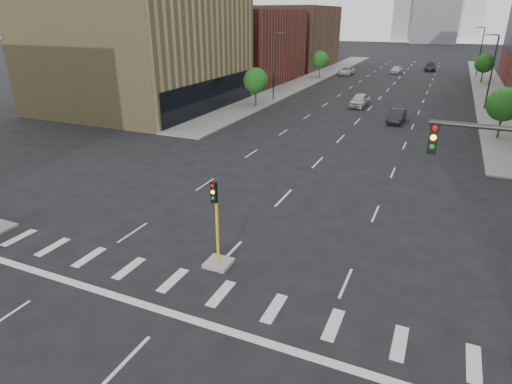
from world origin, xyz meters
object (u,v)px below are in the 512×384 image
Objects in this scene: car_far_left at (346,71)px; median_traffic_signal at (218,248)px; car_mid_right at (397,116)px; car_near_left at (360,100)px; car_distant at (397,70)px; car_deep_right at (431,67)px.

median_traffic_signal is at bearing -79.19° from car_far_left.
car_far_left reaches higher than car_mid_right.
car_near_left reaches higher than car_distant.
car_deep_right is (15.07, 13.76, 0.07)m from car_far_left.
median_traffic_signal is 41.66m from car_near_left.
car_distant is at bearing 91.03° from median_traffic_signal.
car_distant is (-6.14, -7.28, -0.07)m from car_deep_right.
car_deep_right reaches higher than car_mid_right.
median_traffic_signal is 73.51m from car_far_left.
median_traffic_signal is 0.83× the size of car_far_left.
car_far_left is at bearing -140.07° from car_deep_right.
car_distant is at bearing 99.32° from car_mid_right.
car_distant is (8.93, 6.47, 0.01)m from car_far_left.
car_far_left is (-14.47, 38.41, 0.01)m from car_mid_right.
car_near_left reaches higher than car_deep_right.
car_far_left is (-10.35, 72.77, -0.23)m from median_traffic_signal.
car_deep_right reaches higher than car_distant.
car_near_left is at bearing -71.41° from car_far_left.
car_far_left is 1.21× the size of car_distant.
car_deep_right is (6.21, 44.90, -0.03)m from car_near_left.
car_far_left is at bearing 112.92° from car_mid_right.
car_mid_right is at bearing 83.17° from median_traffic_signal.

